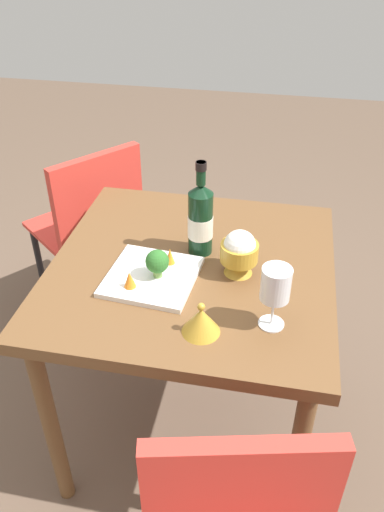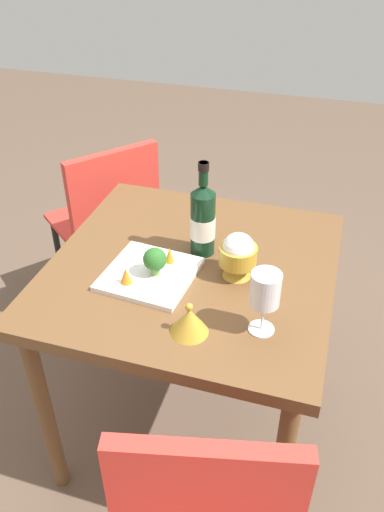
{
  "view_description": "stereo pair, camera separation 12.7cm",
  "coord_description": "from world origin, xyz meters",
  "px_view_note": "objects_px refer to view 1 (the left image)",
  "views": [
    {
      "loc": [
        1.23,
        0.24,
        1.68
      ],
      "look_at": [
        0.0,
        0.0,
        0.79
      ],
      "focal_mm": 36.1,
      "sensor_mm": 36.0,
      "label": 1
    },
    {
      "loc": [
        1.2,
        0.36,
        1.68
      ],
      "look_at": [
        0.0,
        0.0,
        0.79
      ],
      "focal_mm": 36.1,
      "sensor_mm": 36.0,
      "label": 2
    }
  ],
  "objects_px": {
    "broccoli_floret": "(157,262)",
    "serving_plate": "(152,277)",
    "rice_bowl_lid": "(201,320)",
    "chair_near_window": "(93,219)",
    "wine_glass": "(276,286)",
    "wine_bottle": "(200,219)",
    "carrot_garnish_left": "(170,256)",
    "carrot_garnish_right": "(130,279)",
    "rice_bowl": "(239,252)"
  },
  "relations": [
    {
      "from": "wine_bottle",
      "to": "rice_bowl_lid",
      "type": "distance_m",
      "value": 0.37
    },
    {
      "from": "rice_bowl",
      "to": "serving_plate",
      "type": "bearing_deg",
      "value": -71.95
    },
    {
      "from": "wine_bottle",
      "to": "carrot_garnish_right",
      "type": "relative_size",
      "value": 6.04
    },
    {
      "from": "chair_near_window",
      "to": "carrot_garnish_right",
      "type": "distance_m",
      "value": 0.85
    },
    {
      "from": "rice_bowl_lid",
      "to": "serving_plate",
      "type": "relative_size",
      "value": 0.37
    },
    {
      "from": "wine_bottle",
      "to": "rice_bowl",
      "type": "distance_m",
      "value": 0.16
    },
    {
      "from": "carrot_garnish_left",
      "to": "wine_glass",
      "type": "bearing_deg",
      "value": 58.55
    },
    {
      "from": "wine_glass",
      "to": "chair_near_window",
      "type": "bearing_deg",
      "value": -133.9
    },
    {
      "from": "rice_bowl",
      "to": "wine_bottle",
      "type": "bearing_deg",
      "value": -124.04
    },
    {
      "from": "broccoli_floret",
      "to": "carrot_garnish_right",
      "type": "bearing_deg",
      "value": -46.29
    },
    {
      "from": "rice_bowl",
      "to": "rice_bowl_lid",
      "type": "distance_m",
      "value": 0.28
    },
    {
      "from": "wine_bottle",
      "to": "wine_glass",
      "type": "xyz_separation_m",
      "value": [
        0.29,
        0.24,
        0.01
      ]
    },
    {
      "from": "rice_bowl",
      "to": "rice_bowl_lid",
      "type": "height_order",
      "value": "rice_bowl"
    },
    {
      "from": "wine_glass",
      "to": "serving_plate",
      "type": "xyz_separation_m",
      "value": [
        -0.13,
        -0.35,
        -0.12
      ]
    },
    {
      "from": "broccoli_floret",
      "to": "carrot_garnish_left",
      "type": "bearing_deg",
      "value": 163.3
    },
    {
      "from": "carrot_garnish_left",
      "to": "carrot_garnish_right",
      "type": "xyz_separation_m",
      "value": [
        0.13,
        -0.08,
        -0.0
      ]
    },
    {
      "from": "rice_bowl_lid",
      "to": "wine_bottle",
      "type": "bearing_deg",
      "value": -169.43
    },
    {
      "from": "wine_glass",
      "to": "serving_plate",
      "type": "relative_size",
      "value": 0.66
    },
    {
      "from": "carrot_garnish_right",
      "to": "broccoli_floret",
      "type": "bearing_deg",
      "value": 133.71
    },
    {
      "from": "chair_near_window",
      "to": "broccoli_floret",
      "type": "height_order",
      "value": "broccoli_floret"
    },
    {
      "from": "chair_near_window",
      "to": "wine_bottle",
      "type": "distance_m",
      "value": 0.8
    },
    {
      "from": "wine_glass",
      "to": "rice_bowl_lid",
      "type": "height_order",
      "value": "wine_glass"
    },
    {
      "from": "chair_near_window",
      "to": "rice_bowl_lid",
      "type": "distance_m",
      "value": 1.06
    },
    {
      "from": "wine_bottle",
      "to": "rice_bowl",
      "type": "height_order",
      "value": "wine_bottle"
    },
    {
      "from": "broccoli_floret",
      "to": "serving_plate",
      "type": "bearing_deg",
      "value": -99.7
    },
    {
      "from": "chair_near_window",
      "to": "carrot_garnish_left",
      "type": "height_order",
      "value": "chair_near_window"
    },
    {
      "from": "serving_plate",
      "to": "broccoli_floret",
      "type": "xyz_separation_m",
      "value": [
        0.0,
        0.02,
        0.06
      ]
    },
    {
      "from": "wine_glass",
      "to": "rice_bowl",
      "type": "bearing_deg",
      "value": -151.58
    },
    {
      "from": "wine_glass",
      "to": "broccoli_floret",
      "type": "xyz_separation_m",
      "value": [
        -0.12,
        -0.33,
        -0.06
      ]
    },
    {
      "from": "chair_near_window",
      "to": "carrot_garnish_left",
      "type": "bearing_deg",
      "value": -100.9
    },
    {
      "from": "wine_bottle",
      "to": "carrot_garnish_left",
      "type": "height_order",
      "value": "wine_bottle"
    },
    {
      "from": "wine_bottle",
      "to": "carrot_garnish_left",
      "type": "relative_size",
      "value": 5.97
    },
    {
      "from": "wine_bottle",
      "to": "carrot_garnish_right",
      "type": "height_order",
      "value": "wine_bottle"
    },
    {
      "from": "wine_bottle",
      "to": "rice_bowl_lid",
      "type": "height_order",
      "value": "wine_bottle"
    },
    {
      "from": "rice_bowl",
      "to": "chair_near_window",
      "type": "bearing_deg",
      "value": -129.29
    },
    {
      "from": "broccoli_floret",
      "to": "carrot_garnish_left",
      "type": "distance_m",
      "value": 0.08
    },
    {
      "from": "rice_bowl",
      "to": "serving_plate",
      "type": "height_order",
      "value": "rice_bowl"
    },
    {
      "from": "rice_bowl_lid",
      "to": "broccoli_floret",
      "type": "relative_size",
      "value": 1.17
    },
    {
      "from": "broccoli_floret",
      "to": "carrot_garnish_right",
      "type": "distance_m",
      "value": 0.09
    },
    {
      "from": "broccoli_floret",
      "to": "chair_near_window",
      "type": "bearing_deg",
      "value": -144.34
    },
    {
      "from": "serving_plate",
      "to": "rice_bowl",
      "type": "bearing_deg",
      "value": 108.05
    },
    {
      "from": "carrot_garnish_left",
      "to": "rice_bowl",
      "type": "bearing_deg",
      "value": 93.92
    },
    {
      "from": "carrot_garnish_left",
      "to": "broccoli_floret",
      "type": "bearing_deg",
      "value": -16.7
    },
    {
      "from": "chair_near_window",
      "to": "carrot_garnish_left",
      "type": "xyz_separation_m",
      "value": [
        0.57,
        0.48,
        0.27
      ]
    },
    {
      "from": "chair_near_window",
      "to": "carrot_garnish_right",
      "type": "bearing_deg",
      "value": -111.54
    },
    {
      "from": "chair_near_window",
      "to": "rice_bowl_lid",
      "type": "bearing_deg",
      "value": -104.04
    },
    {
      "from": "wine_glass",
      "to": "rice_bowl_lid",
      "type": "relative_size",
      "value": 1.79
    },
    {
      "from": "chair_near_window",
      "to": "wine_bottle",
      "type": "relative_size",
      "value": 2.81
    },
    {
      "from": "chair_near_window",
      "to": "carrot_garnish_left",
      "type": "distance_m",
      "value": 0.79
    },
    {
      "from": "serving_plate",
      "to": "broccoli_floret",
      "type": "distance_m",
      "value": 0.06
    }
  ]
}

